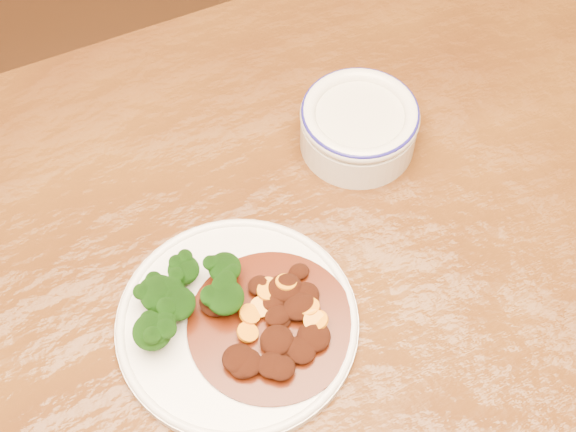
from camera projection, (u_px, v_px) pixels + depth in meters
name	position (u px, v px, depth m)	size (l,w,h in m)	color
dining_table	(270.00, 378.00, 0.82)	(1.51, 0.92, 0.75)	#5A320F
dinner_plate	(237.00, 322.00, 0.76)	(0.23, 0.23, 0.01)	white
broccoli_florets	(182.00, 297.00, 0.74)	(0.12, 0.08, 0.04)	#628D48
mince_stew	(274.00, 325.00, 0.75)	(0.16, 0.16, 0.02)	#451707
dip_bowl	(359.00, 125.00, 0.86)	(0.13, 0.13, 0.06)	silver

